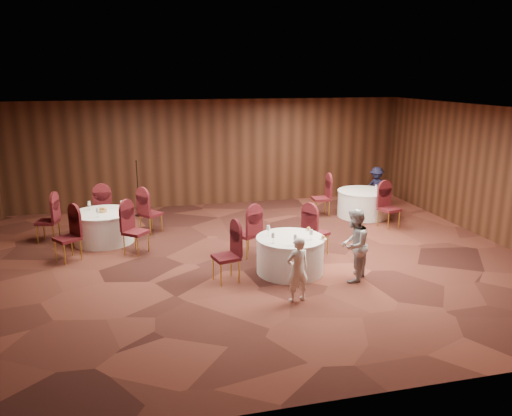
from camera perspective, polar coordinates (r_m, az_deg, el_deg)
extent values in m
plane|color=black|center=(10.94, -0.77, -5.90)|extent=(12.00, 12.00, 0.00)
plane|color=silver|center=(10.25, -0.84, 11.06)|extent=(12.00, 12.00, 0.00)
plane|color=black|center=(15.31, -5.01, 6.30)|extent=(12.00, 0.00, 12.00)
plane|color=black|center=(5.93, 10.14, -8.13)|extent=(12.00, 0.00, 12.00)
plane|color=black|center=(13.16, 25.64, 3.43)|extent=(0.00, 10.00, 10.00)
cylinder|color=silver|center=(10.18, 3.91, -5.41)|extent=(1.35, 1.35, 0.72)
cylinder|color=silver|center=(10.06, 3.94, -3.46)|extent=(1.38, 1.38, 0.03)
cylinder|color=silver|center=(12.51, -17.01, -2.13)|extent=(1.42, 1.42, 0.72)
cylinder|color=silver|center=(12.41, -17.14, -0.52)|extent=(1.45, 1.45, 0.03)
cylinder|color=silver|center=(14.46, 12.14, 0.47)|extent=(1.43, 1.43, 0.72)
cylinder|color=silver|center=(14.37, 12.21, 1.88)|extent=(1.46, 1.46, 0.03)
cylinder|color=silver|center=(10.15, 1.41, -3.15)|extent=(0.06, 0.06, 0.01)
cylinder|color=silver|center=(10.13, 1.42, -2.84)|extent=(0.01, 0.01, 0.11)
cone|color=silver|center=(10.10, 1.42, -2.27)|extent=(0.08, 0.08, 0.10)
cylinder|color=silver|center=(9.62, 4.49, -4.24)|extent=(0.06, 0.06, 0.01)
cylinder|color=silver|center=(9.60, 4.49, -3.92)|extent=(0.01, 0.01, 0.11)
cone|color=silver|center=(9.56, 4.51, -3.32)|extent=(0.08, 0.08, 0.10)
cylinder|color=silver|center=(9.95, 6.30, -3.63)|extent=(0.06, 0.06, 0.01)
cylinder|color=silver|center=(9.93, 6.31, -3.31)|extent=(0.01, 0.01, 0.11)
cone|color=silver|center=(9.89, 6.33, -2.74)|extent=(0.08, 0.08, 0.10)
cylinder|color=silver|center=(9.70, 1.96, -4.03)|extent=(0.06, 0.06, 0.01)
cylinder|color=silver|center=(9.68, 1.96, -3.71)|extent=(0.01, 0.01, 0.11)
cone|color=silver|center=(9.65, 1.97, -3.12)|extent=(0.08, 0.08, 0.10)
cylinder|color=white|center=(9.53, 4.84, -4.40)|extent=(0.15, 0.15, 0.01)
sphere|color=#9E6B33|center=(9.52, 4.84, -4.17)|extent=(0.08, 0.08, 0.08)
cylinder|color=white|center=(10.01, 7.66, -3.53)|extent=(0.15, 0.15, 0.01)
sphere|color=#9E6B33|center=(10.00, 7.67, -3.31)|extent=(0.08, 0.08, 0.08)
cylinder|color=white|center=(10.52, 6.03, -2.56)|extent=(0.15, 0.15, 0.01)
sphere|color=#9E6B33|center=(10.50, 6.03, -2.35)|extent=(0.08, 0.08, 0.08)
cylinder|color=silver|center=(12.52, -15.04, -0.15)|extent=(0.06, 0.06, 0.01)
cylinder|color=silver|center=(12.51, -15.06, 0.11)|extent=(0.01, 0.01, 0.11)
cone|color=silver|center=(12.48, -15.09, 0.58)|extent=(0.08, 0.08, 0.10)
cylinder|color=silver|center=(12.70, -18.48, -0.20)|extent=(0.06, 0.06, 0.01)
cylinder|color=silver|center=(12.68, -18.50, 0.05)|extent=(0.01, 0.01, 0.11)
cone|color=silver|center=(12.66, -18.54, 0.51)|extent=(0.08, 0.08, 0.10)
cylinder|color=silver|center=(12.01, -17.61, -0.98)|extent=(0.06, 0.06, 0.01)
cylinder|color=silver|center=(12.00, -17.63, -0.71)|extent=(0.01, 0.01, 0.11)
cone|color=silver|center=(11.97, -17.67, -0.23)|extent=(0.08, 0.08, 0.10)
cylinder|color=olive|center=(12.40, -17.15, -0.32)|extent=(0.22, 0.22, 0.06)
sphere|color=#9E6B33|center=(12.41, -17.31, -0.04)|extent=(0.07, 0.07, 0.07)
sphere|color=#9E6B33|center=(12.36, -17.00, -0.07)|extent=(0.07, 0.07, 0.07)
cylinder|color=silver|center=(14.23, 13.53, 1.75)|extent=(0.06, 0.06, 0.01)
cylinder|color=silver|center=(14.22, 13.55, 1.98)|extent=(0.01, 0.01, 0.11)
cone|color=silver|center=(14.20, 13.57, 2.39)|extent=(0.08, 0.08, 0.10)
cylinder|color=black|center=(14.65, -13.18, -0.82)|extent=(0.24, 0.24, 0.02)
cylinder|color=black|center=(14.46, -13.36, 2.23)|extent=(0.02, 0.02, 1.58)
cylinder|color=black|center=(14.36, -13.55, 5.22)|extent=(0.04, 0.12, 0.04)
imported|color=white|center=(8.85, 4.75, -7.01)|extent=(0.49, 0.37, 1.19)
imported|color=#ABACB0|center=(9.83, 11.13, -4.18)|extent=(0.87, 0.89, 1.45)
imported|color=black|center=(15.50, 13.59, 2.33)|extent=(0.81, 0.91, 1.23)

